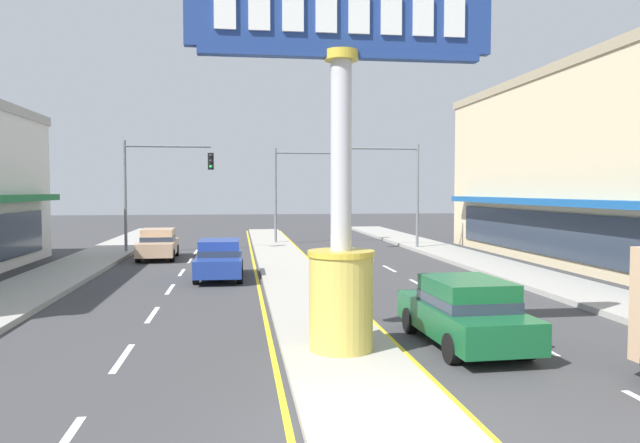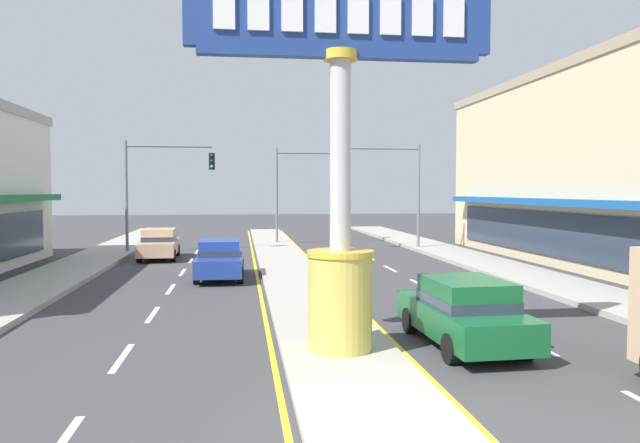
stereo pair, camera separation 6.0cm
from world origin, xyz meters
name	(u,v)px [view 2 (the right image)]	position (x,y,z in m)	size (l,w,h in m)	color
ground_plane	(391,441)	(0.00, 0.00, 0.00)	(160.00, 160.00, 0.00)	#3A3A3D
median_strip	(289,269)	(0.00, 18.00, 0.07)	(2.47, 52.00, 0.14)	#A39E93
sidewalk_left	(51,279)	(-9.27, 16.00, 0.09)	(2.88, 60.00, 0.18)	#9E9B93
sidewalk_right	(511,271)	(9.27, 16.00, 0.09)	(2.88, 60.00, 0.18)	#9E9B93
lane_markings	(291,275)	(0.00, 16.65, 0.00)	(9.21, 52.00, 0.01)	silver
district_sign	(340,176)	(0.00, 4.34, 3.79)	(6.34, 1.41, 7.78)	gold
storefront_right	(632,166)	(15.64, 17.33, 4.61)	(8.36, 25.92, 9.23)	beige
traffic_light_left_side	(159,177)	(-6.47, 25.83, 4.25)	(4.86, 0.46, 6.20)	slate
traffic_light_right_side	(389,177)	(6.47, 25.94, 4.25)	(4.86, 0.46, 6.20)	slate
traffic_light_median_far	(300,179)	(1.74, 30.68, 4.19)	(4.20, 0.46, 6.20)	slate
sedan_near_right_lane	(159,243)	(-6.19, 23.31, 0.79)	(1.93, 4.35, 1.53)	tan
sedan_near_left_lane	(464,311)	(2.89, 4.78, 0.79)	(1.96, 4.36, 1.53)	#14562D
sedan_mid_left_lane	(220,259)	(-2.88, 15.98, 0.79)	(1.87, 4.32, 1.53)	navy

